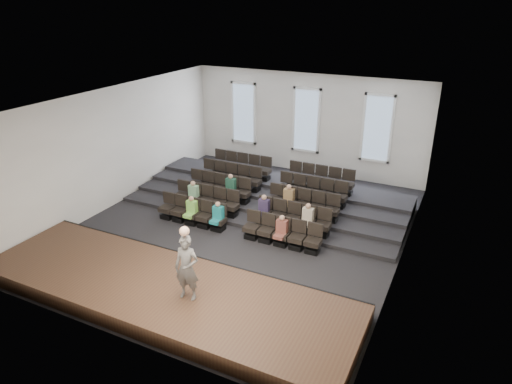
# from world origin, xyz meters

# --- Properties ---
(ground) EXTENTS (14.00, 14.00, 0.00)m
(ground) POSITION_xyz_m (0.00, 0.00, 0.00)
(ground) COLOR black
(ground) RESTS_ON ground
(ceiling) EXTENTS (12.00, 14.00, 0.02)m
(ceiling) POSITION_xyz_m (0.00, 0.00, 5.01)
(ceiling) COLOR white
(ceiling) RESTS_ON ground
(wall_back) EXTENTS (12.00, 0.04, 5.00)m
(wall_back) POSITION_xyz_m (0.00, 7.02, 2.50)
(wall_back) COLOR white
(wall_back) RESTS_ON ground
(wall_front) EXTENTS (12.00, 0.04, 5.00)m
(wall_front) POSITION_xyz_m (0.00, -7.02, 2.50)
(wall_front) COLOR white
(wall_front) RESTS_ON ground
(wall_left) EXTENTS (0.04, 14.00, 5.00)m
(wall_left) POSITION_xyz_m (-6.02, 0.00, 2.50)
(wall_left) COLOR white
(wall_left) RESTS_ON ground
(wall_right) EXTENTS (0.04, 14.00, 5.00)m
(wall_right) POSITION_xyz_m (6.02, 0.00, 2.50)
(wall_right) COLOR white
(wall_right) RESTS_ON ground
(stage) EXTENTS (11.80, 3.60, 0.50)m
(stage) POSITION_xyz_m (0.00, -5.10, 0.25)
(stage) COLOR #402B1B
(stage) RESTS_ON ground
(stage_lip) EXTENTS (11.80, 0.06, 0.52)m
(stage_lip) POSITION_xyz_m (0.00, -3.33, 0.25)
(stage_lip) COLOR black
(stage_lip) RESTS_ON ground
(risers) EXTENTS (11.80, 4.80, 0.60)m
(risers) POSITION_xyz_m (0.00, 3.17, 0.20)
(risers) COLOR black
(risers) RESTS_ON ground
(seating_rows) EXTENTS (6.80, 4.70, 1.67)m
(seating_rows) POSITION_xyz_m (-0.00, 1.54, 0.68)
(seating_rows) COLOR black
(seating_rows) RESTS_ON ground
(windows) EXTENTS (8.44, 0.10, 3.24)m
(windows) POSITION_xyz_m (0.00, 6.95, 2.70)
(windows) COLOR white
(windows) RESTS_ON wall_back
(audience) EXTENTS (5.45, 2.64, 1.10)m
(audience) POSITION_xyz_m (0.00, 0.32, 0.81)
(audience) COLOR #88D555
(audience) RESTS_ON seating_rows
(speaker) EXTENTS (0.77, 0.56, 1.94)m
(speaker) POSITION_xyz_m (1.07, -5.28, 1.47)
(speaker) COLOR #595754
(speaker) RESTS_ON stage
(mic_stand) EXTENTS (0.28, 0.28, 1.69)m
(mic_stand) POSITION_xyz_m (0.57, -4.60, 1.00)
(mic_stand) COLOR black
(mic_stand) RESTS_ON stage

